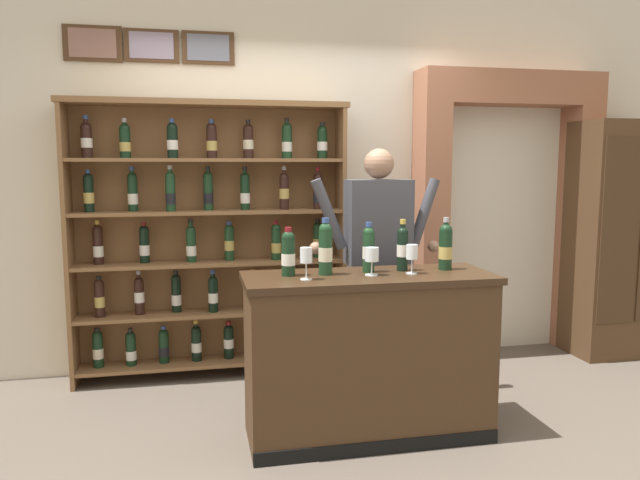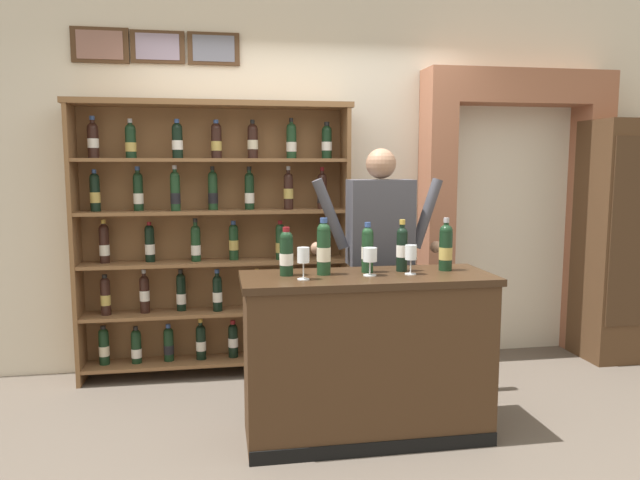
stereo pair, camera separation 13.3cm
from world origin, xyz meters
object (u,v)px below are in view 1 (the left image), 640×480
at_px(tasting_bottle_brunello, 369,248).
at_px(tasting_bottle_grappa, 446,246).
at_px(tasting_bottle_vin_santo, 402,247).
at_px(wine_glass_spare, 306,257).
at_px(shopkeeper, 378,245).
at_px(wine_glass_center, 372,255).
at_px(tasting_bottle_rosso, 325,247).
at_px(wine_shelf, 211,235).
at_px(tasting_counter, 368,356).
at_px(side_cabinet, 618,239).
at_px(tasting_bottle_chianti, 288,253).
at_px(wine_glass_left, 412,254).

distance_m(tasting_bottle_brunello, tasting_bottle_grappa, 0.47).
distance_m(tasting_bottle_vin_santo, wine_glass_spare, 0.62).
height_order(shopkeeper, wine_glass_spare, shopkeeper).
bearing_deg(tasting_bottle_brunello, wine_glass_center, -96.53).
relative_size(tasting_bottle_rosso, tasting_bottle_grappa, 1.04).
bearing_deg(wine_glass_spare, tasting_bottle_rosso, 43.15).
bearing_deg(wine_shelf, tasting_counter, -55.39).
distance_m(wine_shelf, side_cabinet, 3.30).
height_order(shopkeeper, tasting_bottle_chianti, shopkeeper).
height_order(shopkeeper, tasting_bottle_brunello, shopkeeper).
distance_m(tasting_bottle_grappa, wine_glass_spare, 0.87).
bearing_deg(tasting_bottle_chianti, wine_glass_spare, -60.70).
bearing_deg(wine_glass_spare, tasting_bottle_grappa, 9.23).
bearing_deg(tasting_bottle_chianti, wine_shelf, 108.65).
distance_m(wine_shelf, tasting_bottle_grappa, 1.78).
bearing_deg(side_cabinet, wine_shelf, 177.05).
relative_size(tasting_bottle_vin_santo, tasting_bottle_grappa, 0.97).
relative_size(side_cabinet, wine_glass_spare, 10.87).
bearing_deg(wine_glass_center, wine_shelf, 124.19).
xyz_separation_m(tasting_bottle_brunello, tasting_bottle_grappa, (0.47, -0.02, 0.00)).
height_order(tasting_counter, shopkeeper, shopkeeper).
relative_size(tasting_bottle_rosso, wine_glass_spare, 1.83).
xyz_separation_m(tasting_bottle_brunello, tasting_bottle_vin_santo, (0.21, 0.00, 0.00)).
xyz_separation_m(side_cabinet, tasting_bottle_vin_santo, (-2.22, -0.98, 0.13)).
height_order(tasting_counter, tasting_bottle_grappa, tasting_bottle_grappa).
relative_size(wine_glass_left, wine_glass_spare, 0.95).
bearing_deg(tasting_bottle_vin_santo, tasting_bottle_chianti, -178.03).
relative_size(shopkeeper, tasting_bottle_chianti, 6.13).
bearing_deg(shopkeeper, wine_glass_left, -87.60).
xyz_separation_m(tasting_bottle_chianti, tasting_bottle_grappa, (0.94, 0.00, 0.01)).
xyz_separation_m(wine_shelf, side_cabinet, (3.29, -0.17, -0.10)).
height_order(tasting_bottle_chianti, tasting_bottle_grappa, tasting_bottle_grappa).
height_order(wine_shelf, tasting_bottle_grappa, wine_shelf).
relative_size(tasting_bottle_chianti, wine_glass_spare, 1.55).
bearing_deg(tasting_bottle_grappa, side_cabinet, 27.03).
distance_m(side_cabinet, tasting_counter, 2.71).
height_order(wine_shelf, tasting_bottle_brunello, wine_shelf).
distance_m(wine_shelf, tasting_bottle_chianti, 1.24).
relative_size(wine_shelf, tasting_bottle_grappa, 6.50).
relative_size(side_cabinet, tasting_bottle_vin_santo, 6.34).
height_order(wine_shelf, shopkeeper, wine_shelf).
xyz_separation_m(tasting_bottle_grappa, wine_glass_left, (-0.24, -0.09, -0.03)).
distance_m(side_cabinet, tasting_bottle_vin_santo, 2.43).
bearing_deg(tasting_counter, wine_glass_left, -6.64).
distance_m(shopkeeper, tasting_bottle_brunello, 0.51).
bearing_deg(wine_glass_left, side_cabinet, 26.32).
distance_m(tasting_bottle_brunello, wine_glass_center, 0.11).
relative_size(wine_shelf, tasting_counter, 1.42).
bearing_deg(wine_shelf, shopkeeper, -32.78).
bearing_deg(wine_glass_center, tasting_bottle_grappa, 10.61).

